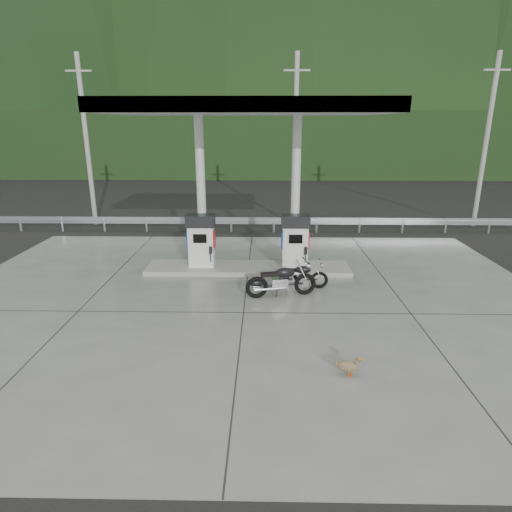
{
  "coord_description": "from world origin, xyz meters",
  "views": [
    {
      "loc": [
        0.54,
        -11.54,
        4.9
      ],
      "look_at": [
        0.3,
        1.0,
        1.0
      ],
      "focal_mm": 30.0,
      "sensor_mm": 36.0,
      "label": 1
    }
  ],
  "objects_px": {
    "gas_pump_left": "(201,241)",
    "motorcycle_left": "(281,281)",
    "gas_pump_right": "(295,241)",
    "motorcycle_right": "(300,276)",
    "duck": "(348,366)"
  },
  "relations": [
    {
      "from": "gas_pump_right",
      "to": "duck",
      "type": "bearing_deg",
      "value": -84.26
    },
    {
      "from": "motorcycle_left",
      "to": "motorcycle_right",
      "type": "height_order",
      "value": "motorcycle_left"
    },
    {
      "from": "motorcycle_right",
      "to": "duck",
      "type": "xyz_separation_m",
      "value": [
        0.59,
        -4.81,
        -0.19
      ]
    },
    {
      "from": "motorcycle_left",
      "to": "motorcycle_right",
      "type": "bearing_deg",
      "value": 36.67
    },
    {
      "from": "gas_pump_left",
      "to": "motorcycle_right",
      "type": "xyz_separation_m",
      "value": [
        3.26,
        -1.64,
        -0.67
      ]
    },
    {
      "from": "gas_pump_right",
      "to": "motorcycle_left",
      "type": "distance_m",
      "value": 2.44
    },
    {
      "from": "gas_pump_left",
      "to": "gas_pump_right",
      "type": "bearing_deg",
      "value": 0.0
    },
    {
      "from": "motorcycle_left",
      "to": "motorcycle_right",
      "type": "relative_size",
      "value": 1.22
    },
    {
      "from": "gas_pump_left",
      "to": "motorcycle_left",
      "type": "distance_m",
      "value": 3.57
    },
    {
      "from": "motorcycle_left",
      "to": "duck",
      "type": "xyz_separation_m",
      "value": [
        1.2,
        -4.13,
        -0.27
      ]
    },
    {
      "from": "motorcycle_right",
      "to": "duck",
      "type": "distance_m",
      "value": 4.85
    },
    {
      "from": "gas_pump_left",
      "to": "motorcycle_right",
      "type": "bearing_deg",
      "value": -26.7
    },
    {
      "from": "gas_pump_left",
      "to": "gas_pump_right",
      "type": "relative_size",
      "value": 1.0
    },
    {
      "from": "motorcycle_right",
      "to": "duck",
      "type": "relative_size",
      "value": 3.01
    },
    {
      "from": "motorcycle_right",
      "to": "gas_pump_right",
      "type": "bearing_deg",
      "value": 93.32
    }
  ]
}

